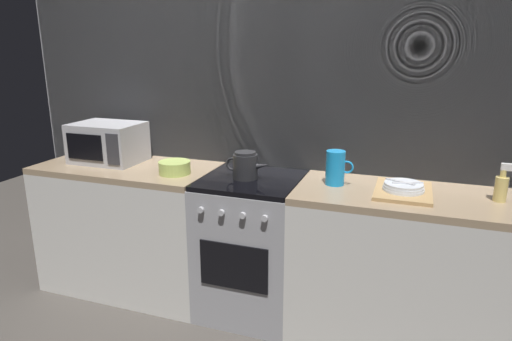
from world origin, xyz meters
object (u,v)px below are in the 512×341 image
Objects in this scene: mixing_bowl at (175,167)px; spray_bottle at (502,187)px; stove_unit at (252,245)px; kettle at (245,165)px; dish_pile at (403,189)px; microwave at (108,142)px; pitcher at (336,168)px.

spray_bottle is at bearing 3.23° from mixing_bowl.
kettle reaches higher than stove_unit.
dish_pile is (1.37, 0.07, -0.02)m from mixing_bowl.
mixing_bowl is at bearing -173.62° from kettle.
spray_bottle reaches higher than dish_pile.
pitcher is at bearing -0.42° from microwave.
dish_pile reaches higher than stove_unit.
mixing_bowl is at bearing -171.93° from stove_unit.
microwave is at bearing 179.62° from spray_bottle.
dish_pile is at bearing -1.39° from microwave.
dish_pile is at bearing 3.05° from mixing_bowl.
mixing_bowl is at bearing -173.72° from pitcher.
microwave is 1.62× the size of kettle.
pitcher is 0.99× the size of spray_bottle.
pitcher is (0.54, 0.06, 0.02)m from kettle.
pitcher is at bearing 6.28° from mixing_bowl.
stove_unit is at bearing 29.98° from kettle.
kettle reaches higher than mixing_bowl.
microwave is at bearing 168.33° from mixing_bowl.
spray_bottle is (0.86, -0.00, -0.02)m from pitcher.
dish_pile is at bearing 1.37° from kettle.
pitcher reaches higher than kettle.
kettle is 1.40m from spray_bottle.
stove_unit is 0.53m from kettle.
mixing_bowl reaches higher than stove_unit.
spray_bottle is (1.39, 0.05, -0.00)m from kettle.
kettle reaches higher than dish_pile.
mixing_bowl is 0.50× the size of dish_pile.
pitcher reaches higher than stove_unit.
kettle is at bearing -177.81° from spray_bottle.
kettle is 0.92m from dish_pile.
spray_bottle is at bearing 3.77° from dish_pile.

